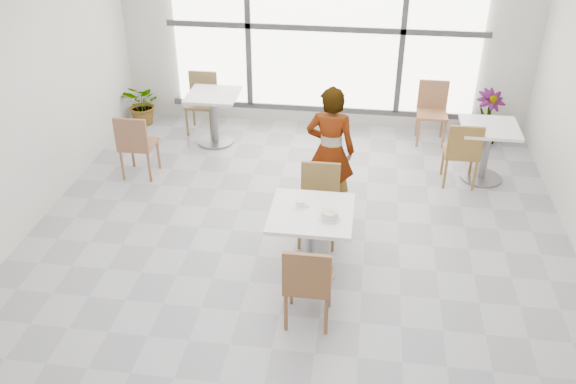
# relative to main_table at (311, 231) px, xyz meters

# --- Properties ---
(floor) EXTENTS (7.00, 7.00, 0.00)m
(floor) POSITION_rel_main_table_xyz_m (-0.22, 0.22, -0.52)
(floor) COLOR #9E9EA5
(floor) RESTS_ON ground
(wall_back) EXTENTS (6.00, 0.00, 6.00)m
(wall_back) POSITION_rel_main_table_xyz_m (-0.22, 3.72, 0.98)
(wall_back) COLOR silver
(wall_back) RESTS_ON ground
(window) EXTENTS (4.60, 0.07, 2.52)m
(window) POSITION_rel_main_table_xyz_m (-0.22, 3.65, 0.98)
(window) COLOR white
(window) RESTS_ON ground
(main_table) EXTENTS (0.80, 0.80, 0.75)m
(main_table) POSITION_rel_main_table_xyz_m (0.00, 0.00, 0.00)
(main_table) COLOR white
(main_table) RESTS_ON ground
(chair_near) EXTENTS (0.42, 0.42, 0.87)m
(chair_near) POSITION_rel_main_table_xyz_m (0.05, -0.74, -0.02)
(chair_near) COLOR brown
(chair_near) RESTS_ON ground
(chair_far) EXTENTS (0.42, 0.42, 0.87)m
(chair_far) POSITION_rel_main_table_xyz_m (0.02, 0.68, -0.02)
(chair_far) COLOR olive
(chair_far) RESTS_ON ground
(oatmeal_bowl) EXTENTS (0.21, 0.21, 0.10)m
(oatmeal_bowl) POSITION_rel_main_table_xyz_m (0.18, -0.10, 0.27)
(oatmeal_bowl) COLOR silver
(oatmeal_bowl) RESTS_ON main_table
(coffee_cup) EXTENTS (0.16, 0.13, 0.07)m
(coffee_cup) POSITION_rel_main_table_xyz_m (-0.12, 0.08, 0.26)
(coffee_cup) COLOR white
(coffee_cup) RESTS_ON main_table
(person) EXTENTS (0.59, 0.41, 1.54)m
(person) POSITION_rel_main_table_xyz_m (0.08, 1.27, 0.25)
(person) COLOR black
(person) RESTS_ON ground
(bg_table_left) EXTENTS (0.70, 0.70, 0.75)m
(bg_table_left) POSITION_rel_main_table_xyz_m (-1.69, 2.85, -0.04)
(bg_table_left) COLOR silver
(bg_table_left) RESTS_ON ground
(bg_table_right) EXTENTS (0.70, 0.70, 0.75)m
(bg_table_right) POSITION_rel_main_table_xyz_m (1.99, 2.27, -0.04)
(bg_table_right) COLOR white
(bg_table_right) RESTS_ON ground
(bg_chair_left_near) EXTENTS (0.42, 0.42, 0.87)m
(bg_chair_left_near) POSITION_rel_main_table_xyz_m (-2.42, 1.70, -0.02)
(bg_chair_left_near) COLOR brown
(bg_chair_left_near) RESTS_ON ground
(bg_chair_left_far) EXTENTS (0.42, 0.42, 0.87)m
(bg_chair_left_far) POSITION_rel_main_table_xyz_m (-1.97, 3.28, -0.02)
(bg_chair_left_far) COLOR olive
(bg_chair_left_far) RESTS_ON ground
(bg_chair_right_near) EXTENTS (0.42, 0.42, 0.87)m
(bg_chair_right_near) POSITION_rel_main_table_xyz_m (1.66, 2.05, -0.02)
(bg_chair_right_near) COLOR olive
(bg_chair_right_near) RESTS_ON ground
(bg_chair_right_far) EXTENTS (0.42, 0.42, 0.87)m
(bg_chair_right_far) POSITION_rel_main_table_xyz_m (1.38, 3.38, -0.02)
(bg_chair_right_far) COLOR #A36D4A
(bg_chair_right_far) RESTS_ON ground
(plant_left) EXTENTS (0.73, 0.69, 0.65)m
(plant_left) POSITION_rel_main_table_xyz_m (-2.92, 3.34, -0.20)
(plant_left) COLOR #608247
(plant_left) RESTS_ON ground
(plant_right) EXTENTS (0.57, 0.57, 0.77)m
(plant_right) POSITION_rel_main_table_xyz_m (2.17, 3.42, -0.14)
(plant_right) COLOR #3C843E
(plant_right) RESTS_ON ground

